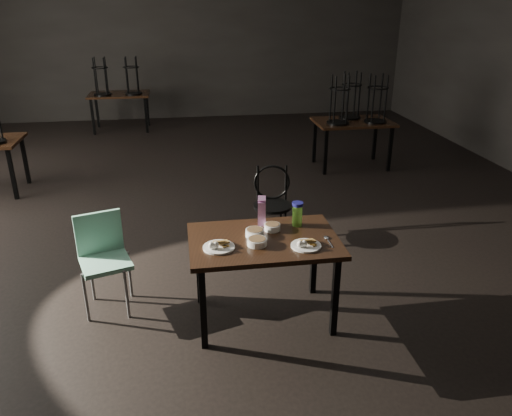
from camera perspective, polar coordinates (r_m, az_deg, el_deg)
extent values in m
plane|color=black|center=(6.06, -6.69, -1.97)|extent=(12.00, 12.00, 0.00)
cube|color=black|center=(11.55, -8.57, 18.01)|extent=(10.00, 0.04, 3.20)
cube|color=black|center=(4.01, 0.89, -3.77)|extent=(1.20, 0.80, 0.04)
cube|color=black|center=(3.88, -6.06, -11.35)|extent=(0.05, 0.05, 0.71)
cube|color=black|center=(4.04, 9.03, -9.98)|extent=(0.05, 0.05, 0.71)
cube|color=black|center=(4.43, -6.55, -6.72)|extent=(0.05, 0.05, 0.71)
cube|color=black|center=(4.57, 6.64, -5.72)|extent=(0.05, 0.05, 0.71)
cylinder|color=white|center=(3.87, -4.27, -4.49)|extent=(0.25, 0.25, 0.01)
cube|color=#A37639|center=(3.88, -4.27, -3.54)|extent=(0.09, 0.09, 0.04)
cube|color=#A37639|center=(3.88, -3.84, -3.51)|extent=(0.10, 0.10, 0.03)
ellipsoid|color=white|center=(3.82, -5.13, -4.28)|extent=(0.05, 0.05, 0.06)
ellipsoid|color=white|center=(3.82, -4.61, -4.25)|extent=(0.05, 0.05, 0.06)
cylinder|color=white|center=(3.90, 5.73, -4.30)|extent=(0.24, 0.24, 0.01)
cube|color=#A37639|center=(3.91, 5.70, -3.40)|extent=(0.09, 0.08, 0.04)
cube|color=#A37639|center=(3.92, 6.10, -3.37)|extent=(0.10, 0.10, 0.03)
ellipsoid|color=white|center=(3.84, 5.05, -4.12)|extent=(0.05, 0.05, 0.06)
ellipsoid|color=white|center=(3.85, 5.53, -4.08)|extent=(0.05, 0.05, 0.06)
cylinder|color=white|center=(4.03, -0.14, -2.86)|extent=(0.15, 0.15, 0.06)
cylinder|color=brown|center=(4.02, -0.14, -2.59)|extent=(0.13, 0.13, 0.01)
cylinder|color=white|center=(4.14, 1.87, -2.20)|extent=(0.13, 0.13, 0.05)
cylinder|color=brown|center=(4.13, 1.87, -1.96)|extent=(0.11, 0.11, 0.01)
cylinder|color=white|center=(3.89, 0.12, -3.89)|extent=(0.16, 0.16, 0.05)
cylinder|color=brown|center=(3.88, 0.12, -3.64)|extent=(0.13, 0.13, 0.01)
cube|color=#981B8A|center=(4.20, 0.67, -0.61)|extent=(0.08, 0.08, 0.21)
cube|color=#981B8A|center=(4.15, 0.67, 0.99)|extent=(0.08, 0.08, 0.07)
cylinder|color=#79D33E|center=(4.21, 4.74, -0.86)|extent=(0.11, 0.11, 0.18)
cylinder|color=navy|center=(4.17, 4.78, 0.45)|extent=(0.12, 0.12, 0.03)
ellipsoid|color=silver|center=(4.05, 8.04, -3.34)|extent=(0.04, 0.06, 0.01)
cube|color=silver|center=(3.96, 8.47, -4.06)|extent=(0.01, 0.14, 0.00)
cylinder|color=black|center=(5.37, 1.91, 0.24)|extent=(0.41, 0.41, 0.03)
torus|color=black|center=(5.46, 1.81, 2.95)|extent=(0.40, 0.07, 0.40)
cylinder|color=black|center=(5.59, 2.83, -1.43)|extent=(0.03, 0.03, 0.46)
cylinder|color=black|center=(5.55, 0.47, -1.58)|extent=(0.03, 0.03, 0.46)
cylinder|color=black|center=(5.34, 0.87, -2.60)|extent=(0.03, 0.03, 0.46)
cylinder|color=black|center=(5.38, 3.33, -2.43)|extent=(0.03, 0.03, 0.46)
cube|color=#7FC5A8|center=(4.45, -16.81, -5.99)|extent=(0.50, 0.50, 0.04)
cube|color=#7FC5A8|center=(4.51, -17.53, -2.68)|extent=(0.39, 0.15, 0.37)
cylinder|color=slate|center=(4.45, -18.87, -9.69)|extent=(0.02, 0.02, 0.46)
cylinder|color=slate|center=(4.39, -14.56, -9.54)|extent=(0.02, 0.02, 0.46)
cylinder|color=slate|center=(4.73, -18.27, -7.55)|extent=(0.02, 0.02, 0.46)
cylinder|color=slate|center=(4.68, -14.23, -7.38)|extent=(0.02, 0.02, 0.46)
cube|color=black|center=(7.44, -26.08, 3.49)|extent=(0.05, 0.05, 0.71)
cube|color=black|center=(8.03, -24.89, 5.00)|extent=(0.05, 0.05, 0.71)
cube|color=black|center=(8.10, 11.03, 9.61)|extent=(1.20, 0.80, 0.04)
cube|color=black|center=(7.74, 7.95, 6.33)|extent=(0.05, 0.05, 0.71)
cube|color=black|center=(8.10, 15.07, 6.49)|extent=(0.05, 0.05, 0.71)
cube|color=black|center=(8.33, 6.71, 7.58)|extent=(0.05, 0.05, 0.71)
cube|color=black|center=(8.66, 13.42, 7.70)|extent=(0.05, 0.05, 0.71)
cylinder|color=black|center=(7.86, 9.33, 9.59)|extent=(0.34, 0.34, 0.03)
torus|color=black|center=(7.76, 9.56, 13.18)|extent=(0.32, 0.32, 0.02)
cylinder|color=black|center=(7.91, 9.97, 12.34)|extent=(0.03, 0.03, 0.70)
cylinder|color=black|center=(7.85, 8.57, 12.34)|extent=(0.03, 0.03, 0.70)
cylinder|color=black|center=(7.66, 9.01, 12.07)|extent=(0.03, 0.03, 0.70)
cylinder|color=black|center=(7.73, 10.44, 12.06)|extent=(0.03, 0.03, 0.70)
cylinder|color=black|center=(8.06, 13.44, 9.61)|extent=(0.34, 0.34, 0.03)
torus|color=black|center=(7.97, 13.78, 13.10)|extent=(0.32, 0.32, 0.02)
cylinder|color=black|center=(8.12, 14.09, 12.27)|extent=(0.03, 0.03, 0.70)
cylinder|color=black|center=(8.05, 12.75, 12.30)|extent=(0.03, 0.03, 0.70)
cylinder|color=black|center=(7.87, 13.27, 12.02)|extent=(0.03, 0.03, 0.70)
cylinder|color=black|center=(7.94, 14.63, 11.99)|extent=(0.03, 0.03, 0.70)
cylinder|color=black|center=(8.26, 10.64, 10.14)|extent=(0.34, 0.34, 0.03)
torus|color=black|center=(8.17, 10.90, 13.56)|extent=(0.32, 0.32, 0.02)
cylinder|color=black|center=(8.31, 11.26, 12.75)|extent=(0.03, 0.03, 0.70)
cylinder|color=black|center=(8.25, 9.93, 12.76)|extent=(0.03, 0.03, 0.70)
cylinder|color=black|center=(8.07, 10.38, 12.51)|extent=(0.03, 0.03, 0.70)
cylinder|color=black|center=(8.13, 11.73, 12.49)|extent=(0.03, 0.03, 0.70)
cube|color=black|center=(10.72, -15.37, 12.41)|extent=(1.20, 0.80, 0.04)
cube|color=black|center=(10.55, -18.16, 9.85)|extent=(0.05, 0.05, 0.71)
cube|color=black|center=(10.44, -12.44, 10.31)|extent=(0.05, 0.05, 0.71)
cube|color=black|center=(11.17, -17.70, 10.58)|extent=(0.05, 0.05, 0.71)
cube|color=black|center=(11.06, -12.29, 11.01)|extent=(0.05, 0.05, 0.71)
cylinder|color=black|center=(10.61, -17.11, 12.31)|extent=(0.34, 0.34, 0.03)
torus|color=black|center=(10.54, -17.43, 14.97)|extent=(0.32, 0.32, 0.02)
cylinder|color=black|center=(10.64, -16.73, 14.38)|extent=(0.03, 0.03, 0.70)
cylinder|color=black|center=(10.66, -17.82, 14.28)|extent=(0.03, 0.03, 0.70)
cylinder|color=black|center=(10.47, -17.96, 14.12)|extent=(0.03, 0.03, 0.70)
cylinder|color=black|center=(10.44, -16.86, 14.22)|extent=(0.03, 0.03, 0.70)
cylinder|color=black|center=(10.54, -13.81, 12.59)|extent=(0.34, 0.34, 0.03)
torus|color=black|center=(10.47, -14.08, 15.27)|extent=(0.32, 0.32, 0.02)
cylinder|color=black|center=(10.58, -13.41, 14.66)|extent=(0.03, 0.03, 0.70)
cylinder|color=black|center=(10.59, -14.51, 14.57)|extent=(0.03, 0.03, 0.70)
cylinder|color=black|center=(10.40, -14.60, 14.42)|extent=(0.03, 0.03, 0.70)
cylinder|color=black|center=(10.38, -13.48, 14.51)|extent=(0.03, 0.03, 0.70)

